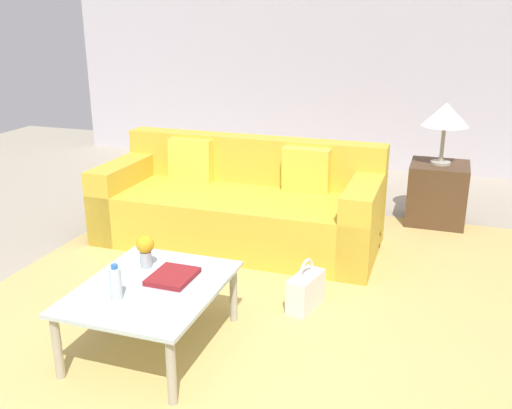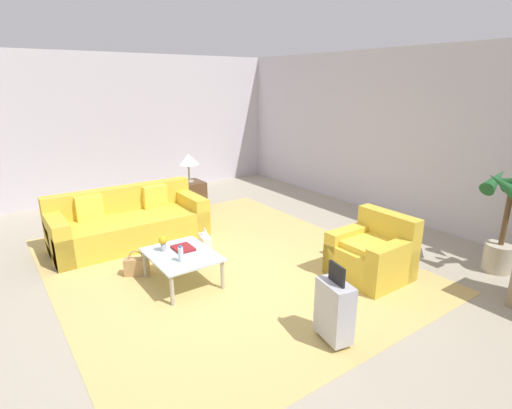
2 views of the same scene
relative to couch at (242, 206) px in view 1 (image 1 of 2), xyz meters
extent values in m
plane|color=#A89E89|center=(2.20, 0.60, -0.30)|extent=(12.00, 12.00, 0.00)
cube|color=silver|center=(-2.86, 0.60, 1.25)|extent=(0.12, 8.00, 3.10)
cube|color=tan|center=(1.60, 0.80, -0.30)|extent=(5.20, 4.40, 0.01)
cube|color=gold|center=(0.10, 0.00, -0.07)|extent=(1.00, 2.37, 0.45)
cube|color=gold|center=(-0.29, 0.00, 0.13)|extent=(0.22, 2.37, 0.86)
cube|color=gold|center=(0.10, 1.07, 0.03)|extent=(1.00, 0.24, 0.65)
cube|color=gold|center=(0.10, -1.07, 0.03)|extent=(1.00, 0.24, 0.65)
cube|color=yellow|center=(-0.13, 0.53, 0.33)|extent=(0.14, 0.40, 0.41)
cube|color=yellow|center=(-0.13, -0.53, 0.33)|extent=(0.14, 0.40, 0.41)
cube|color=silver|center=(1.80, 0.10, 0.10)|extent=(0.98, 0.78, 0.02)
cylinder|color=#ADA899|center=(1.36, 0.44, -0.11)|extent=(0.05, 0.05, 0.38)
cylinder|color=#ADA899|center=(2.24, 0.44, -0.11)|extent=(0.05, 0.05, 0.38)
cylinder|color=#ADA899|center=(1.36, -0.24, -0.11)|extent=(0.05, 0.05, 0.38)
cylinder|color=#ADA899|center=(2.24, -0.24, -0.11)|extent=(0.05, 0.05, 0.38)
cylinder|color=silver|center=(2.00, 0.00, 0.20)|extent=(0.06, 0.06, 0.18)
cylinder|color=#2D6BBC|center=(2.00, 0.00, 0.30)|extent=(0.04, 0.04, 0.02)
cube|color=maroon|center=(1.68, 0.18, 0.12)|extent=(0.29, 0.24, 0.03)
cylinder|color=#B2B7BC|center=(1.58, -0.05, 0.16)|extent=(0.07, 0.07, 0.10)
sphere|color=gold|center=(1.58, -0.05, 0.26)|extent=(0.11, 0.11, 0.11)
cube|color=#513823|center=(-1.00, 1.60, -0.01)|extent=(0.53, 0.53, 0.57)
cylinder|color=#ADA899|center=(-1.00, 1.60, 0.28)|extent=(0.18, 0.18, 0.02)
cylinder|color=#ADA899|center=(-1.00, 1.60, 0.46)|extent=(0.04, 0.04, 0.33)
cone|color=white|center=(-1.00, 1.60, 0.73)|extent=(0.43, 0.43, 0.21)
cube|color=white|center=(1.04, 0.84, -0.18)|extent=(0.34, 0.21, 0.24)
torus|color=white|center=(1.04, 0.84, -0.04)|extent=(0.20, 0.06, 0.20)
cube|color=tan|center=(1.25, -0.32, -0.18)|extent=(0.29, 0.35, 0.24)
torus|color=tan|center=(1.25, -0.32, -0.04)|extent=(0.12, 0.18, 0.20)
camera|label=1|loc=(4.41, 1.63, 1.60)|focal=40.00mm
camera|label=2|loc=(6.17, -1.83, 2.22)|focal=28.00mm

